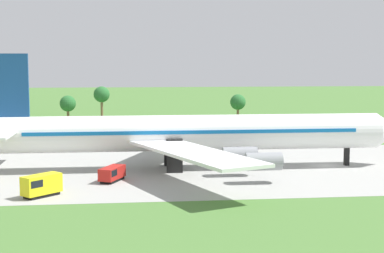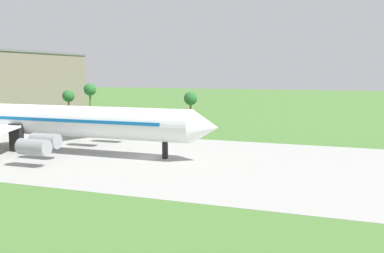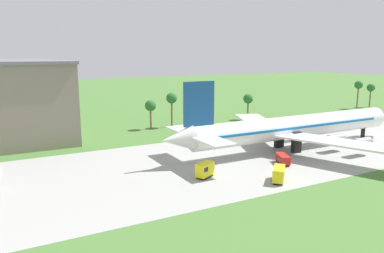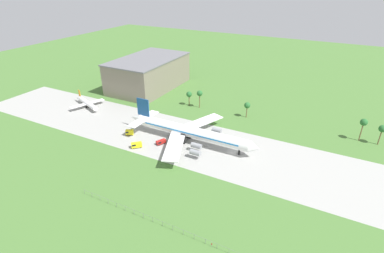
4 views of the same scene
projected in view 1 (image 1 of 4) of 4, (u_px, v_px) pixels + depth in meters
ground_plane at (326, 166)px, 96.39m from camera, size 600.00×600.00×0.00m
taxiway_strip at (326, 166)px, 96.39m from camera, size 320.00×44.00×0.02m
jet_airliner at (184, 133)px, 93.10m from camera, size 72.57×55.80×18.22m
fuel_truck at (41, 185)px, 74.05m from camera, size 5.04×5.01×2.80m
catering_van at (112, 174)px, 83.45m from camera, size 3.90×5.41×2.10m
palm_tree_row at (289, 98)px, 136.79m from camera, size 110.96×3.60×12.28m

